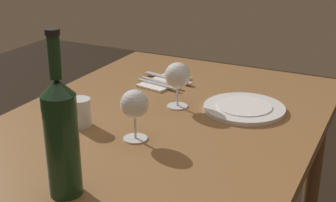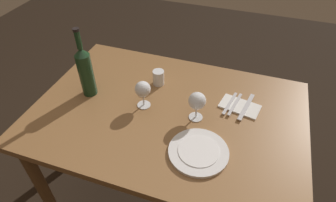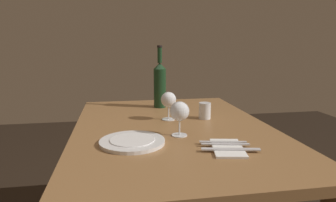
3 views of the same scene
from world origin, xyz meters
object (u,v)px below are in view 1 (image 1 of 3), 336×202
Objects in this scene: water_tumbler at (81,113)px; table_knife at (168,78)px; wine_glass_right at (133,105)px; fork_outer at (158,84)px; fork_inner at (161,82)px; folded_napkin at (164,82)px; dinner_plate at (244,108)px; wine_bottle at (61,135)px; wine_glass_left at (179,77)px.

table_knife is at bearing -5.41° from water_tumbler.
wine_glass_right is 0.79× the size of fork_outer.
wine_glass_right is 0.68× the size of table_knife.
table_knife is (0.05, 0.00, 0.00)m from fork_inner.
folded_napkin is at bearing -5.77° from water_tumbler.
dinner_plate reaches higher than table_knife.
wine_bottle is 0.38m from water_tumbler.
water_tumbler is at bearing 87.20° from wine_glass_right.
wine_glass_left reaches higher than fork_outer.
fork_outer reaches higher than folded_napkin.
table_knife is at bearing 15.84° from wine_glass_right.
fork_outer is 0.85× the size of table_knife.
fork_outer is (0.14, 0.15, -0.09)m from wine_glass_left.
wine_glass_left is 1.03× the size of wine_glass_right.
table_knife is (0.47, -0.04, -0.03)m from water_tumbler.
wine_glass_right is 0.68× the size of folded_napkin.
wine_glass_right is 0.43m from fork_outer.
wine_glass_right reaches higher than folded_napkin.
fork_outer is (-0.02, 0.00, 0.00)m from fork_inner.
wine_bottle is at bearing 162.37° from dinner_plate.
dinner_plate is at bearing -17.63° from wine_bottle.
fork_inner reaches higher than folded_napkin.
fork_inner is 0.85× the size of table_knife.
table_knife is at bearing 0.00° from fork_inner.
wine_glass_left is 0.81× the size of fork_inner.
water_tumbler is 0.40m from fork_outer.
wine_bottle is at bearing -168.64° from fork_outer.
fork_outer is at bearing 180.00° from fork_inner.
wine_bottle reaches higher than water_tumbler.
wine_glass_right is 0.40m from dinner_plate.
folded_napkin is 1.16× the size of fork_outer.
fork_outer is at bearing 46.62° from wine_glass_left.
dinner_plate reaches higher than fork_outer.
water_tumbler is at bearing 30.99° from wine_bottle.
fork_inner is at bearing -6.12° from water_tumbler.
fork_outer is (-0.05, 0.00, 0.01)m from folded_napkin.
folded_napkin is at bearing 16.84° from wine_glass_right.
wine_glass_right is at bearing 148.10° from dinner_plate.
water_tumbler is 0.40× the size of folded_napkin.
fork_inner is at bearing 180.00° from folded_napkin.
folded_napkin is (0.44, -0.04, -0.03)m from water_tumbler.
wine_bottle is 1.74× the size of table_knife.
water_tumbler is 0.45m from folded_napkin.
dinner_plate is at bearing -71.89° from wine_glass_left.
wine_glass_right is at bearing 178.16° from wine_glass_left.
water_tumbler is at bearing 174.23° from folded_napkin.
wine_bottle is at bearing -149.01° from water_tumbler.
fork_inner is (-0.03, 0.00, 0.01)m from folded_napkin.
dinner_plate is 1.21× the size of table_knife.
wine_glass_right is 0.46m from fork_inner.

